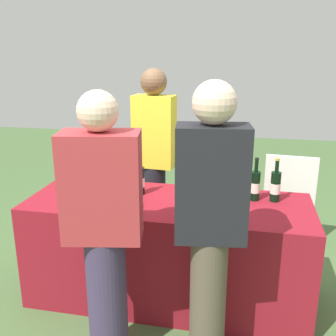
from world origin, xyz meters
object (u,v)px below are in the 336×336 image
object	(u,v)px
wine_bottle_2	(242,186)
menu_board	(288,202)
wine_bottle_4	(275,186)
wine_glass_2	(130,196)
guest_1	(210,223)
wine_glass_3	(220,200)
wine_glass_1	(116,188)
server_pouring	(154,155)
wine_bottle_3	(255,185)
wine_glass_0	(71,191)
guest_0	(104,226)
wine_bottle_1	(140,180)
wine_bottle_0	(74,174)

from	to	relation	value
wine_bottle_2	menu_board	bearing A→B (deg)	65.19
wine_bottle_2	wine_bottle_4	bearing A→B (deg)	12.18
wine_glass_2	wine_bottle_2	bearing A→B (deg)	22.15
guest_1	wine_glass_3	bearing A→B (deg)	80.22
wine_glass_1	guest_1	world-z (taller)	guest_1
wine_glass_3	server_pouring	distance (m)	1.04
wine_bottle_3	wine_bottle_4	size ratio (longest dim) A/B	1.00
wine_glass_0	wine_bottle_4	bearing A→B (deg)	13.90
wine_glass_1	wine_bottle_2	bearing A→B (deg)	10.63
guest_0	guest_1	xyz separation A→B (m)	(0.59, 0.06, 0.05)
wine_bottle_2	guest_0	bearing A→B (deg)	-133.14
wine_bottle_3	wine_glass_3	xyz separation A→B (m)	(-0.23, -0.28, -0.02)
wine_bottle_1	wine_glass_3	distance (m)	0.66
wine_bottle_0	wine_bottle_1	world-z (taller)	wine_bottle_0
wine_glass_2	wine_glass_3	size ratio (longest dim) A/B	1.06
wine_glass_0	wine_glass_3	bearing A→B (deg)	3.27
wine_glass_0	guest_0	bearing A→B (deg)	-49.10
menu_board	wine_glass_2	bearing A→B (deg)	-128.67
guest_0	wine_bottle_1	bearing A→B (deg)	80.19
wine_glass_1	wine_glass_3	distance (m)	0.75
wine_bottle_2	guest_0	distance (m)	1.09
wine_glass_1	wine_glass_0	bearing A→B (deg)	-155.47
wine_bottle_0	guest_0	size ratio (longest dim) A/B	0.20
wine_bottle_4	wine_glass_0	size ratio (longest dim) A/B	2.31
server_pouring	wine_glass_3	bearing A→B (deg)	133.22
wine_bottle_1	menu_board	world-z (taller)	wine_bottle_1
wine_glass_2	guest_1	world-z (taller)	guest_1
menu_board	wine_bottle_0	bearing A→B (deg)	-146.94
wine_bottle_4	wine_glass_2	world-z (taller)	wine_bottle_4
wine_bottle_0	wine_bottle_2	size ratio (longest dim) A/B	1.02
wine_bottle_4	server_pouring	bearing A→B (deg)	152.86
wine_bottle_0	menu_board	size ratio (longest dim) A/B	0.36
guest_0	wine_bottle_3	bearing A→B (deg)	34.29
wine_bottle_4	guest_0	bearing A→B (deg)	-139.11
wine_bottle_2	server_pouring	size ratio (longest dim) A/B	0.19
wine_glass_3	server_pouring	xyz separation A→B (m)	(-0.65, 0.81, 0.06)
wine_bottle_4	menu_board	size ratio (longest dim) A/B	0.36
wine_glass_2	server_pouring	distance (m)	0.88
wine_bottle_4	guest_1	bearing A→B (deg)	-116.20
wine_bottle_3	guest_1	distance (m)	0.82
wine_bottle_3	wine_bottle_2	bearing A→B (deg)	-154.81
wine_bottle_2	wine_bottle_3	world-z (taller)	same
wine_bottle_2	wine_glass_1	world-z (taller)	wine_bottle_2
wine_bottle_1	wine_bottle_2	size ratio (longest dim) A/B	0.97
wine_glass_0	wine_bottle_3	bearing A→B (deg)	15.06
wine_bottle_1	wine_bottle_4	world-z (taller)	wine_bottle_4
wine_bottle_4	wine_glass_2	xyz separation A→B (m)	(-0.98, -0.35, -0.02)
wine_bottle_1	guest_1	xyz separation A→B (m)	(0.61, -0.73, 0.04)
wine_glass_0	wine_glass_2	xyz separation A→B (m)	(0.44, -0.00, -0.01)
wine_bottle_2	wine_glass_3	xyz separation A→B (m)	(-0.14, -0.24, -0.03)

